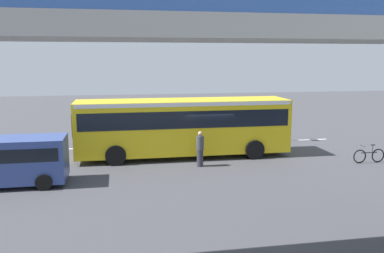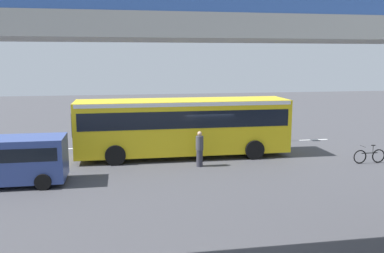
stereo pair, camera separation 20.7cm
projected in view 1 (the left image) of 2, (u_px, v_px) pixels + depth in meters
name	position (u px, v px, depth m)	size (l,w,h in m)	color
ground	(206.00, 156.00, 22.60)	(80.00, 80.00, 0.00)	#424247
city_bus	(183.00, 123.00, 22.25)	(11.54, 2.85, 3.15)	yellow
parked_van	(8.00, 158.00, 17.25)	(4.80, 2.17, 2.05)	#33478C
bicycle_black	(369.00, 156.00, 21.13)	(1.77, 0.44, 0.96)	black
pedestrian	(200.00, 149.00, 20.34)	(0.38, 0.38, 1.79)	#2D2D38
traffic_sign	(284.00, 113.00, 26.44)	(0.08, 0.60, 2.80)	slate
lane_dash_leftmost	(312.00, 140.00, 27.20)	(2.00, 0.20, 0.01)	silver
lane_dash_left	(255.00, 142.00, 26.49)	(2.00, 0.20, 0.01)	silver
lane_dash_centre	(195.00, 144.00, 25.78)	(2.00, 0.20, 0.01)	silver
lane_dash_right	(131.00, 146.00, 25.07)	(2.00, 0.20, 0.01)	silver
lane_dash_rightmost	(64.00, 149.00, 24.36)	(2.00, 0.20, 0.01)	silver
pedestrian_overpass	(315.00, 51.00, 9.82)	(29.16, 2.60, 7.37)	#9E9E99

